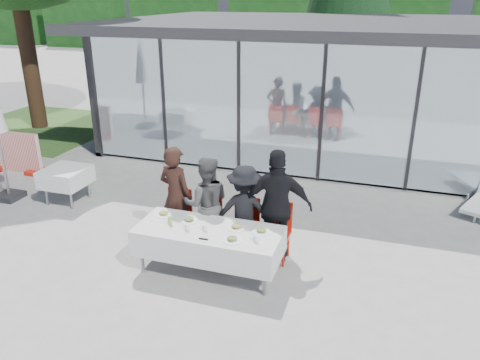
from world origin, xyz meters
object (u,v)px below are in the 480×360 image
at_px(diner_b, 207,204).
at_px(plate_extra, 232,239).
at_px(spare_table_left, 66,177).
at_px(diner_a, 176,196).
at_px(plate_b, 189,220).
at_px(folded_eyeglasses, 203,239).
at_px(plate_a, 164,214).
at_px(diner_chair_c, 245,223).
at_px(diner_d, 277,206).
at_px(diner_chair_d, 277,228).
at_px(juice_bottle, 170,221).
at_px(diner_chair_b, 208,218).
at_px(dining_table, 209,241).
at_px(diner_c, 245,211).
at_px(diner_chair_a, 178,213).
at_px(plate_c, 236,227).

bearing_deg(diner_b, plate_extra, 109.65).
bearing_deg(spare_table_left, diner_a, -16.44).
xyz_separation_m(plate_b, folded_eyeglasses, (0.44, -0.47, -0.02)).
bearing_deg(plate_a, diner_chair_c, 22.98).
height_order(diner_chair_c, diner_d, diner_d).
bearing_deg(plate_b, diner_chair_c, 39.14).
height_order(diner_chair_d, plate_a, diner_chair_d).
relative_size(diner_chair_c, plate_extra, 3.48).
bearing_deg(plate_extra, diner_d, 64.88).
xyz_separation_m(juice_bottle, spare_table_left, (-3.21, 1.63, -0.26)).
bearing_deg(spare_table_left, diner_d, -10.44).
bearing_deg(diner_chair_b, juice_bottle, -111.19).
bearing_deg(dining_table, spare_table_left, 157.65).
xyz_separation_m(diner_b, plate_a, (-0.56, -0.48, -0.05)).
bearing_deg(diner_c, folded_eyeglasses, 61.85).
relative_size(diner_chair_a, diner_chair_b, 1.00).
relative_size(plate_a, plate_extra, 1.00).
xyz_separation_m(diner_b, diner_d, (1.22, 0.00, 0.12)).
height_order(diner_chair_b, plate_b, diner_chair_b).
bearing_deg(diner_a, diner_chair_b, -161.09).
distance_m(diner_a, plate_b, 0.75).
height_order(diner_chair_a, diner_b, diner_b).
bearing_deg(plate_extra, spare_table_left, 157.12).
relative_size(plate_extra, folded_eyeglasses, 2.00).
bearing_deg(plate_a, diner_c, 21.13).
bearing_deg(diner_chair_a, juice_bottle, -72.60).
bearing_deg(plate_extra, folded_eyeglasses, -167.48).
distance_m(diner_chair_a, juice_bottle, 0.88).
height_order(diner_a, diner_chair_d, diner_a).
xyz_separation_m(plate_a, juice_bottle, (0.25, -0.28, 0.04)).
relative_size(dining_table, diner_chair_d, 2.32).
height_order(diner_a, plate_b, diner_a).
distance_m(diner_chair_a, folded_eyeglasses, 1.44).
height_order(diner_b, diner_d, diner_d).
height_order(diner_chair_d, folded_eyeglasses, diner_chair_d).
xyz_separation_m(diner_chair_a, plate_c, (1.27, -0.60, 0.24)).
bearing_deg(dining_table, diner_chair_b, 112.68).
relative_size(dining_table, diner_c, 1.43).
xyz_separation_m(diner_b, diner_chair_c, (0.67, 0.05, -0.29)).
bearing_deg(juice_bottle, diner_a, 108.40).
bearing_deg(plate_c, diner_d, 47.49).
bearing_deg(diner_a, plate_a, 103.76).
xyz_separation_m(diner_chair_b, spare_table_left, (-3.52, 0.83, 0.02)).
relative_size(diner_chair_b, diner_chair_c, 1.00).
xyz_separation_m(diner_chair_a, juice_bottle, (0.25, -0.80, 0.28)).
xyz_separation_m(dining_table, diner_chair_a, (-0.87, 0.75, -0.00)).
bearing_deg(juice_bottle, diner_chair_a, 107.40).
height_order(dining_table, plate_b, plate_b).
bearing_deg(diner_d, folded_eyeglasses, 39.96).
relative_size(diner_a, juice_bottle, 13.22).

